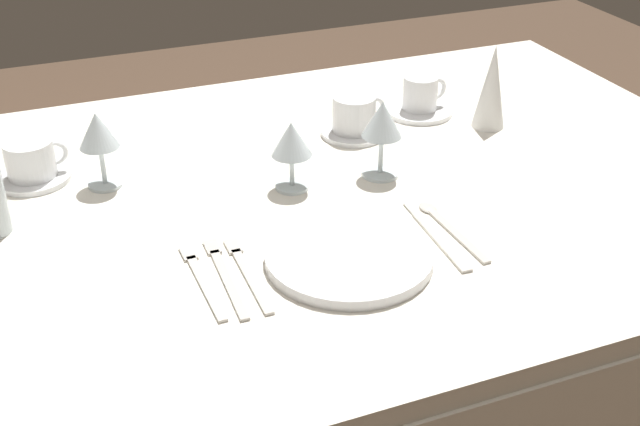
% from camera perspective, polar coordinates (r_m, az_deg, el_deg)
% --- Properties ---
extents(dining_table, '(1.80, 1.11, 0.74)m').
position_cam_1_polar(dining_table, '(1.47, -2.95, -1.47)').
color(dining_table, silver).
rests_on(dining_table, ground).
extents(dinner_plate, '(0.26, 0.26, 0.02)m').
position_cam_1_polar(dinner_plate, '(1.25, 2.03, -3.03)').
color(dinner_plate, white).
rests_on(dinner_plate, dining_table).
extents(fork_outer, '(0.02, 0.21, 0.00)m').
position_cam_1_polar(fork_outer, '(1.23, -5.16, -4.07)').
color(fork_outer, beige).
rests_on(fork_outer, dining_table).
extents(fork_inner, '(0.02, 0.22, 0.00)m').
position_cam_1_polar(fork_inner, '(1.23, -6.71, -4.26)').
color(fork_inner, beige).
rests_on(fork_inner, dining_table).
extents(fork_salad, '(0.02, 0.21, 0.00)m').
position_cam_1_polar(fork_salad, '(1.22, -8.32, -4.52)').
color(fork_salad, beige).
rests_on(fork_salad, dining_table).
extents(dinner_knife, '(0.03, 0.22, 0.00)m').
position_cam_1_polar(dinner_knife, '(1.32, 8.19, -1.66)').
color(dinner_knife, beige).
rests_on(dinner_knife, dining_table).
extents(spoon_soup, '(0.03, 0.20, 0.01)m').
position_cam_1_polar(spoon_soup, '(1.36, 8.73, -0.73)').
color(spoon_soup, beige).
rests_on(spoon_soup, dining_table).
extents(saucer_left, '(0.13, 0.13, 0.01)m').
position_cam_1_polar(saucer_left, '(1.56, -19.40, 2.36)').
color(saucer_left, white).
rests_on(saucer_left, dining_table).
extents(coffee_cup_left, '(0.11, 0.09, 0.07)m').
position_cam_1_polar(coffee_cup_left, '(1.55, -19.58, 3.62)').
color(coffee_cup_left, white).
rests_on(coffee_cup_left, saucer_left).
extents(saucer_right, '(0.13, 0.13, 0.01)m').
position_cam_1_polar(saucer_right, '(1.65, 2.37, 5.68)').
color(saucer_right, white).
rests_on(saucer_right, dining_table).
extents(coffee_cup_right, '(0.11, 0.09, 0.07)m').
position_cam_1_polar(coffee_cup_right, '(1.64, 2.45, 7.00)').
color(coffee_cup_right, white).
rests_on(coffee_cup_right, saucer_right).
extents(saucer_far, '(0.14, 0.14, 0.01)m').
position_cam_1_polar(saucer_far, '(1.77, 6.94, 7.13)').
color(saucer_far, white).
rests_on(saucer_far, dining_table).
extents(coffee_cup_far, '(0.10, 0.07, 0.07)m').
position_cam_1_polar(coffee_cup_far, '(1.75, 7.08, 8.37)').
color(coffee_cup_far, white).
rests_on(coffee_cup_far, saucer_far).
extents(wine_glass_centre, '(0.07, 0.07, 0.14)m').
position_cam_1_polar(wine_glass_centre, '(1.46, 4.33, 6.30)').
color(wine_glass_centre, silver).
rests_on(wine_glass_centre, dining_table).
extents(wine_glass_left, '(0.07, 0.07, 0.14)m').
position_cam_1_polar(wine_glass_left, '(1.47, -15.28, 5.34)').
color(wine_glass_left, silver).
rests_on(wine_glass_left, dining_table).
extents(wine_glass_right, '(0.07, 0.07, 0.13)m').
position_cam_1_polar(wine_glass_right, '(1.41, -2.02, 4.97)').
color(wine_glass_right, silver).
rests_on(wine_glass_right, dining_table).
extents(napkin_folded, '(0.07, 0.07, 0.17)m').
position_cam_1_polar(napkin_folded, '(1.69, 11.93, 8.65)').
color(napkin_folded, white).
rests_on(napkin_folded, dining_table).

